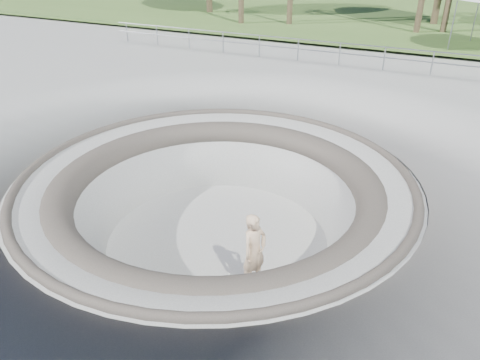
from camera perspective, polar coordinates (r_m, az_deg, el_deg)
The scene contains 7 objects.
ground at distance 12.13m, azimuth -2.94°, elevation 0.33°, with size 180.00×180.00×0.00m, color #A8A9A3.
skate_bowl at distance 13.08m, azimuth -2.75°, elevation -6.78°, with size 14.00×14.00×4.10m.
grass_strip at distance 44.04m, azimuth 19.77°, elevation 19.50°, with size 180.00×36.00×0.12m.
distant_hills at distance 67.78m, azimuth 24.77°, elevation 14.87°, with size 103.20×45.00×28.60m.
safety_railing at distance 22.57m, azimuth 12.05°, elevation 14.83°, with size 25.00×0.06×1.03m.
skateboard at distance 11.48m, azimuth 1.70°, elevation -12.58°, with size 0.76×0.48×0.08m.
skater at distance 10.88m, azimuth 1.77°, elevation -8.71°, with size 0.69×0.46×1.90m, color #DBB58E.
Camera 1 is at (5.19, -9.40, 5.64)m, focal length 35.00 mm.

